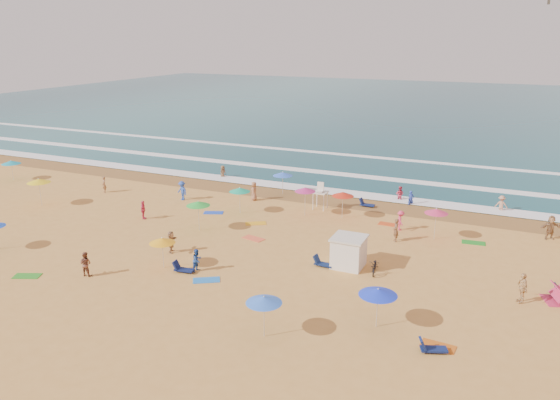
% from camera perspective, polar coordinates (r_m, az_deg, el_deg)
% --- Properties ---
extents(ground, '(220.00, 220.00, 0.00)m').
position_cam_1_polar(ground, '(41.14, -1.20, -4.52)').
color(ground, gold).
rests_on(ground, ground).
extents(ocean, '(220.00, 140.00, 0.18)m').
position_cam_1_polar(ocean, '(120.65, 16.33, 9.12)').
color(ocean, '#0C4756').
rests_on(ocean, ground).
extents(wet_sand, '(220.00, 220.00, 0.00)m').
position_cam_1_polar(wet_sand, '(52.08, 4.68, 0.10)').
color(wet_sand, olive).
rests_on(wet_sand, ground).
extents(surf_foam, '(200.00, 18.70, 0.05)m').
position_cam_1_polar(surf_foam, '(60.15, 7.52, 2.41)').
color(surf_foam, white).
rests_on(surf_foam, ground).
extents(cabana, '(2.00, 2.00, 2.00)m').
position_cam_1_polar(cabana, '(37.06, 7.18, -5.48)').
color(cabana, white).
rests_on(cabana, ground).
extents(cabana_roof, '(2.20, 2.20, 0.12)m').
position_cam_1_polar(cabana_roof, '(36.67, 7.24, -3.95)').
color(cabana_roof, silver).
rests_on(cabana_roof, cabana).
extents(bicycle, '(0.93, 1.93, 0.97)m').
position_cam_1_polar(bicycle, '(36.54, 9.87, -6.81)').
color(bicycle, black).
rests_on(bicycle, ground).
extents(lifeguard_stand, '(1.20, 1.20, 2.10)m').
position_cam_1_polar(lifeguard_stand, '(48.85, 4.23, 0.25)').
color(lifeguard_stand, white).
rests_on(lifeguard_stand, ground).
extents(beach_umbrellas, '(63.16, 31.10, 0.75)m').
position_cam_1_polar(beach_umbrellas, '(41.48, -2.93, -1.22)').
color(beach_umbrellas, red).
rests_on(beach_umbrellas, ground).
extents(loungers, '(52.84, 26.15, 0.34)m').
position_cam_1_polar(loungers, '(36.30, 1.06, -7.26)').
color(loungers, '#0E1948').
rests_on(loungers, ground).
extents(towels, '(58.59, 23.49, 0.03)m').
position_cam_1_polar(towels, '(40.61, -0.04, -4.78)').
color(towels, red).
rests_on(towels, ground).
extents(beachgoers, '(44.53, 26.54, 2.13)m').
position_cam_1_polar(beachgoers, '(44.64, 1.85, -1.67)').
color(beachgoers, tan).
rests_on(beachgoers, ground).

